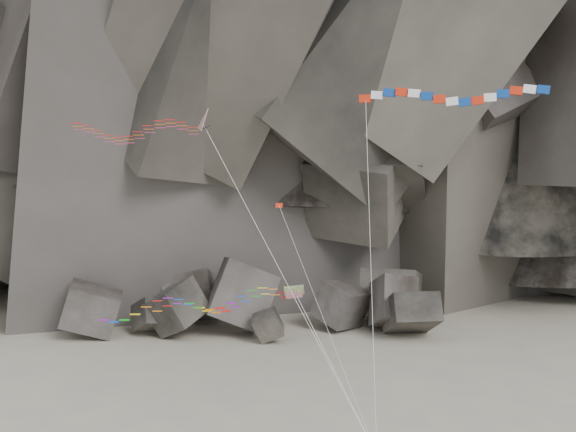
{
  "coord_description": "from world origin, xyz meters",
  "views": [
    {
      "loc": [
        1.3,
        -47.08,
        20.32
      ],
      "look_at": [
        -0.48,
        6.0,
        15.68
      ],
      "focal_mm": 45.0,
      "sensor_mm": 36.0,
      "label": 1
    }
  ],
  "objects_px": {
    "delta_kite": "(130,130)",
    "pennant_kite": "(301,262)",
    "banner_kite": "(451,97)",
    "parafoil_kite": "(191,304)"
  },
  "relations": [
    {
      "from": "delta_kite",
      "to": "parafoil_kite",
      "type": "xyz_separation_m",
      "value": [
        3.72,
        1.68,
        -12.22
      ]
    },
    {
      "from": "banner_kite",
      "to": "pennant_kite",
      "type": "xyz_separation_m",
      "value": [
        -9.77,
        -0.86,
        -10.82
      ]
    },
    {
      "from": "delta_kite",
      "to": "banner_kite",
      "type": "bearing_deg",
      "value": -17.61
    },
    {
      "from": "delta_kite",
      "to": "banner_kite",
      "type": "distance_m",
      "value": 21.39
    },
    {
      "from": "parafoil_kite",
      "to": "delta_kite",
      "type": "bearing_deg",
      "value": -155.26
    },
    {
      "from": "delta_kite",
      "to": "pennant_kite",
      "type": "xyz_separation_m",
      "value": [
        11.51,
        -1.35,
        -8.73
      ]
    },
    {
      "from": "banner_kite",
      "to": "delta_kite",
      "type": "bearing_deg",
      "value": -166.78
    },
    {
      "from": "banner_kite",
      "to": "parafoil_kite",
      "type": "relative_size",
      "value": 1.19
    },
    {
      "from": "banner_kite",
      "to": "parafoil_kite",
      "type": "xyz_separation_m",
      "value": [
        -17.57,
        2.16,
        -14.32
      ]
    },
    {
      "from": "parafoil_kite",
      "to": "pennant_kite",
      "type": "xyz_separation_m",
      "value": [
        7.79,
        -3.03,
        3.5
      ]
    }
  ]
}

